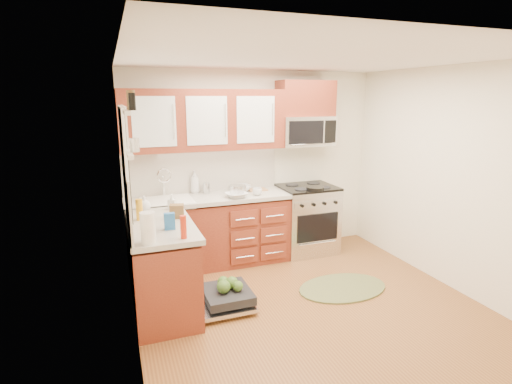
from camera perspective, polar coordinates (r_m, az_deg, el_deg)
name	(u,v)px	position (r m, az deg, el deg)	size (l,w,h in m)	color
floor	(310,306)	(4.42, 7.71, -15.89)	(3.50, 3.50, 0.00)	brown
ceiling	(319,58)	(3.87, 8.92, 18.37)	(3.50, 3.50, 0.00)	white
wall_back	(254,164)	(5.53, -0.32, 4.02)	(3.50, 0.04, 2.50)	white
wall_front	(457,257)	(2.63, 26.75, -8.25)	(3.50, 0.04, 2.50)	white
wall_left	(128,208)	(3.51, -17.83, -2.20)	(0.04, 3.50, 2.50)	white
wall_right	(452,179)	(5.02, 26.16, 1.66)	(0.04, 3.50, 2.50)	white
base_cabinet_back	(209,233)	(5.26, -6.68, -5.87)	(2.05, 0.60, 0.85)	maroon
base_cabinet_left	(162,269)	(4.30, -13.31, -10.71)	(0.60, 1.25, 0.85)	maroon
countertop_back	(209,198)	(5.11, -6.80, -0.88)	(2.07, 0.64, 0.05)	#B1ACA2
countertop_left	(160,225)	(4.13, -13.52, -4.66)	(0.64, 1.27, 0.05)	#B1ACA2
backsplash_back	(203,170)	(5.33, -7.63, 3.09)	(2.05, 0.02, 0.57)	beige
backsplash_left	(127,198)	(4.03, -17.93, -0.82)	(0.02, 1.25, 0.57)	beige
upper_cabinets	(204,120)	(5.10, -7.47, 10.17)	(2.05, 0.35, 0.75)	maroon
cabinet_over_mw	(305,98)	(5.57, 7.07, 13.13)	(0.76, 0.35, 0.47)	maroon
range	(307,219)	(5.69, 7.25, -3.84)	(0.76, 0.64, 0.95)	silver
microwave	(305,131)	(5.57, 7.06, 8.64)	(0.76, 0.38, 0.40)	silver
sink	(167,210)	(5.03, -12.54, -2.53)	(0.62, 0.50, 0.26)	white
dishwasher	(224,298)	(4.34, -4.66, -14.92)	(0.70, 0.60, 0.20)	silver
window	(125,163)	(3.94, -18.27, 3.90)	(0.03, 1.05, 1.05)	white
window_blind	(125,128)	(3.90, -18.25, 8.71)	(0.02, 0.96, 0.40)	white
shelf_upper	(126,112)	(3.04, -18.03, 10.78)	(0.04, 0.40, 0.03)	white
shelf_lower	(130,154)	(3.07, -17.62, 5.19)	(0.04, 0.40, 0.03)	white
rug	(343,288)	(4.84, 12.26, -13.22)	(1.06, 0.69, 0.02)	#626B3D
skillet	(315,189)	(5.34, 8.45, 0.49)	(0.24, 0.24, 0.04)	black
stock_pot	(237,190)	(5.11, -2.68, 0.25)	(0.22, 0.22, 0.13)	silver
cutting_board	(257,190)	(5.39, 0.18, 0.34)	(0.25, 0.16, 0.02)	tan
canister	(206,188)	(5.24, -7.09, 0.56)	(0.09, 0.09, 0.14)	silver
paper_towel_roll	(148,228)	(3.55, -15.17, -4.98)	(0.13, 0.13, 0.28)	white
mustard_bottle	(139,210)	(4.25, -16.32, -2.44)	(0.07, 0.07, 0.22)	#F2A71A
red_bottle	(183,227)	(3.61, -10.33, -4.95)	(0.06, 0.06, 0.21)	red
wooden_box	(177,211)	(4.24, -11.24, -2.71)	(0.14, 0.10, 0.14)	brown
blue_carton	(170,221)	(3.88, -12.25, -4.12)	(0.10, 0.06, 0.16)	#225DA1
bowl_a	(236,195)	(5.00, -2.81, -0.45)	(0.26, 0.26, 0.06)	#999999
bowl_b	(241,188)	(5.33, -2.15, 0.53)	(0.26, 0.26, 0.08)	#999999
cup	(257,192)	(5.11, 0.18, 0.05)	(0.12, 0.12, 0.09)	#999999
soap_bottle_a	(195,182)	(5.28, -8.75, 1.47)	(0.12, 0.12, 0.30)	#999999
soap_bottle_b	(172,202)	(4.55, -11.92, -1.39)	(0.08, 0.08, 0.18)	#999999
soap_bottle_c	(144,203)	(4.57, -15.66, -1.58)	(0.13, 0.13, 0.17)	#999999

